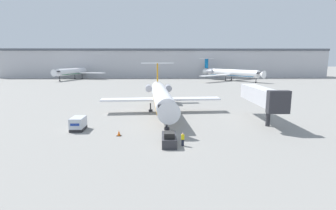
{
  "coord_description": "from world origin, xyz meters",
  "views": [
    {
      "loc": [
        -0.89,
        -31.24,
        10.89
      ],
      "look_at": [
        0.0,
        10.38,
        3.38
      ],
      "focal_mm": 28.0,
      "sensor_mm": 36.0,
      "label": 1
    }
  ],
  "objects": [
    {
      "name": "luggage_cart",
      "position": [
        -13.77,
        7.77,
        1.01
      ],
      "size": [
        1.89,
        3.08,
        2.01
      ],
      "color": "#232326",
      "rests_on": "ground"
    },
    {
      "name": "airplane_parked_far_left",
      "position": [
        -45.32,
        106.79,
        4.04
      ],
      "size": [
        30.39,
        33.99,
        10.84
      ],
      "color": "white",
      "rests_on": "ground"
    },
    {
      "name": "traffic_cone_left",
      "position": [
        -7.08,
        4.65,
        0.38
      ],
      "size": [
        0.66,
        0.66,
        0.8
      ],
      "color": "black",
      "rests_on": "ground"
    },
    {
      "name": "terminal_building",
      "position": [
        0.0,
        120.0,
        7.94
      ],
      "size": [
        180.0,
        16.8,
        15.82
      ],
      "color": "#B2B2B7",
      "rests_on": "ground"
    },
    {
      "name": "ground_plane",
      "position": [
        0.0,
        0.0,
        0.0
      ],
      "size": [
        600.0,
        600.0,
        0.0
      ],
      "primitive_type": "plane",
      "color": "gray"
    },
    {
      "name": "airplane_main",
      "position": [
        -1.14,
        20.7,
        3.38
      ],
      "size": [
        24.15,
        32.95,
        9.67
      ],
      "color": "white",
      "rests_on": "ground"
    },
    {
      "name": "jet_bridge",
      "position": [
        16.13,
        12.71,
        4.46
      ],
      "size": [
        3.2,
        14.86,
        6.19
      ],
      "color": "#2D2D33",
      "rests_on": "ground"
    },
    {
      "name": "pushback_tug",
      "position": [
        -0.07,
        0.78,
        0.7
      ],
      "size": [
        1.84,
        4.4,
        1.86
      ],
      "color": "#2D2D33",
      "rests_on": "ground"
    },
    {
      "name": "worker_near_tug",
      "position": [
        1.62,
        0.16,
        0.88
      ],
      "size": [
        0.4,
        0.24,
        1.69
      ],
      "color": "#232838",
      "rests_on": "ground"
    },
    {
      "name": "airplane_parked_far_right",
      "position": [
        31.99,
        95.03,
        3.74
      ],
      "size": [
        32.52,
        30.91,
        10.6
      ],
      "color": "white",
      "rests_on": "ground"
    }
  ]
}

